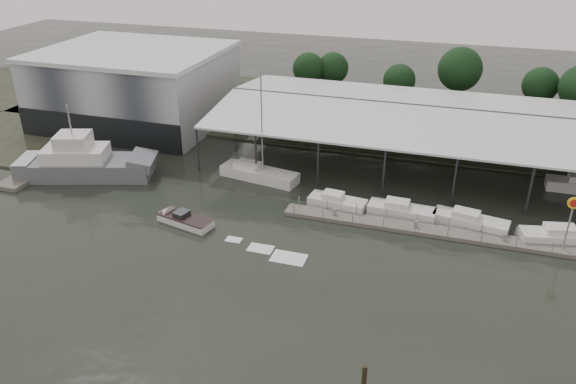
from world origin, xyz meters
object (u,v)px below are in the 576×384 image
(shell_fuel_sign, at_px, (571,214))
(white_sailboat, at_px, (258,173))
(grey_trawler, at_px, (86,163))
(speedboat_underway, at_px, (181,219))

(shell_fuel_sign, height_order, white_sailboat, white_sailboat)
(grey_trawler, distance_m, white_sailboat, 19.88)
(white_sailboat, relative_size, speedboat_underway, 0.75)
(white_sailboat, xyz_separation_m, speedboat_underway, (-3.71, -11.86, -0.26))
(grey_trawler, xyz_separation_m, white_sailboat, (19.15, 5.26, -0.93))
(shell_fuel_sign, relative_size, grey_trawler, 0.34)
(grey_trawler, distance_m, speedboat_underway, 16.84)
(shell_fuel_sign, bearing_deg, white_sailboat, 168.41)
(white_sailboat, distance_m, speedboat_underway, 12.43)
(shell_fuel_sign, relative_size, speedboat_underway, 0.32)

